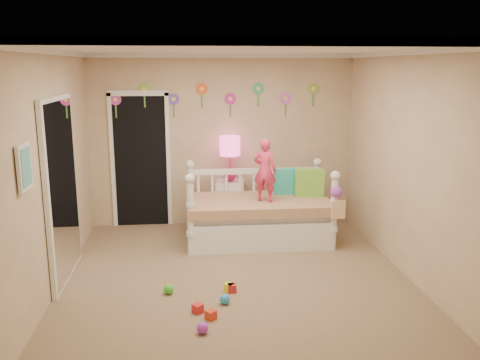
{
  "coord_description": "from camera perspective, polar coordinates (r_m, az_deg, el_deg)",
  "views": [
    {
      "loc": [
        -0.53,
        -5.45,
        2.42
      ],
      "look_at": [
        0.1,
        0.6,
        1.05
      ],
      "focal_mm": 37.94,
      "sensor_mm": 36.0,
      "label": 1
    }
  ],
  "objects": [
    {
      "name": "mirror_closet",
      "position": [
        6.09,
        -19.37,
        -1.06
      ],
      "size": [
        0.07,
        1.3,
        2.1
      ],
      "primitive_type": "cube",
      "color": "white",
      "rests_on": "left_wall"
    },
    {
      "name": "left_wall",
      "position": [
        5.76,
        -20.61,
        0.65
      ],
      "size": [
        0.01,
        4.5,
        2.6
      ],
      "primitive_type": "cube",
      "color": "tan",
      "rests_on": "floor"
    },
    {
      "name": "ceiling",
      "position": [
        5.48,
        -0.4,
        14.57
      ],
      "size": [
        4.0,
        4.5,
        0.01
      ],
      "primitive_type": "cube",
      "color": "white",
      "rests_on": "floor"
    },
    {
      "name": "child",
      "position": [
        6.88,
        2.81,
        1.11
      ],
      "size": [
        0.37,
        0.32,
        0.87
      ],
      "primitive_type": "imported",
      "rotation": [
        0.0,
        0.0,
        2.74
      ],
      "color": "#E9355D",
      "rests_on": "daybed"
    },
    {
      "name": "crown_molding",
      "position": [
        5.48,
        -0.4,
        14.25
      ],
      "size": [
        4.0,
        4.5,
        0.06
      ],
      "primitive_type": null,
      "color": "white",
      "rests_on": "ceiling"
    },
    {
      "name": "flower_decals",
      "position": [
        7.72,
        -2.69,
        9.1
      ],
      "size": [
        3.4,
        0.02,
        0.5
      ],
      "primitive_type": null,
      "color": "#B2668C",
      "rests_on": "back_wall"
    },
    {
      "name": "pillow_turquoise",
      "position": [
        7.37,
        5.28,
        -0.15
      ],
      "size": [
        0.37,
        0.15,
        0.37
      ],
      "primitive_type": "cube",
      "rotation": [
        0.0,
        0.0,
        0.06
      ],
      "color": "#26AFC0",
      "rests_on": "daybed"
    },
    {
      "name": "toy_scatter",
      "position": [
        5.36,
        -4.07,
        -13.52
      ],
      "size": [
        0.87,
        1.34,
        0.11
      ],
      "primitive_type": null,
      "rotation": [
        0.0,
        0.0,
        -0.05
      ],
      "color": "#996666",
      "rests_on": "floor"
    },
    {
      "name": "right_wall",
      "position": [
        6.12,
        18.62,
        1.46
      ],
      "size": [
        0.01,
        4.5,
        2.6
      ],
      "primitive_type": "cube",
      "color": "tan",
      "rests_on": "floor"
    },
    {
      "name": "floor",
      "position": [
        5.99,
        -0.36,
        -11.14
      ],
      "size": [
        4.0,
        4.5,
        0.01
      ],
      "primitive_type": "cube",
      "color": "#7F684C",
      "rests_on": "ground"
    },
    {
      "name": "pillow_lime",
      "position": [
        7.27,
        7.81,
        -0.32
      ],
      "size": [
        0.43,
        0.21,
        0.39
      ],
      "primitive_type": "cube",
      "rotation": [
        0.0,
        0.0,
        -0.15
      ],
      "color": "#73B938",
      "rests_on": "daybed"
    },
    {
      "name": "hanging_bag",
      "position": [
        6.77,
        10.79,
        -2.59
      ],
      "size": [
        0.2,
        0.16,
        0.36
      ],
      "primitive_type": null,
      "color": "beige",
      "rests_on": "daybed"
    },
    {
      "name": "back_wall",
      "position": [
        7.8,
        -1.99,
        4.42
      ],
      "size": [
        4.0,
        0.01,
        2.6
      ],
      "primitive_type": "cube",
      "color": "tan",
      "rests_on": "floor"
    },
    {
      "name": "wall_picture",
      "position": [
        4.86,
        -23.09,
        1.34
      ],
      "size": [
        0.05,
        0.34,
        0.42
      ],
      "primitive_type": "cube",
      "color": "white",
      "rests_on": "left_wall"
    },
    {
      "name": "daybed",
      "position": [
        7.1,
        2.08,
        -2.63
      ],
      "size": [
        2.02,
        1.1,
        1.09
      ],
      "primitive_type": null,
      "rotation": [
        0.0,
        0.0,
        -0.01
      ],
      "color": "white",
      "rests_on": "floor"
    },
    {
      "name": "table_lamp",
      "position": [
        7.63,
        -1.14,
        3.23
      ],
      "size": [
        0.31,
        0.31,
        0.68
      ],
      "color": "#D31C69",
      "rests_on": "nightstand"
    },
    {
      "name": "closet_doorway",
      "position": [
        7.85,
        -11.12,
        2.27
      ],
      "size": [
        0.9,
        0.04,
        2.07
      ],
      "primitive_type": "cube",
      "color": "black",
      "rests_on": "back_wall"
    },
    {
      "name": "nightstand",
      "position": [
        7.81,
        -1.11,
        -2.65
      ],
      "size": [
        0.48,
        0.39,
        0.71
      ],
      "primitive_type": "cube",
      "rotation": [
        0.0,
        0.0,
        -0.17
      ],
      "color": "white",
      "rests_on": "floor"
    }
  ]
}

